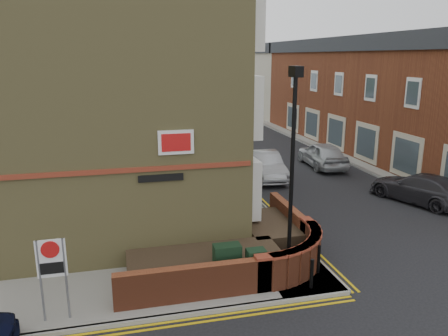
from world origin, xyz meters
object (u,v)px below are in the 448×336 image
lamppost (292,175)px  utility_cabinet_large (227,264)px  zone_sign (52,265)px  silver_car_near (265,165)px

lamppost → utility_cabinet_large: size_ratio=5.25×
zone_sign → silver_car_near: zone_sign is taller
utility_cabinet_large → zone_sign: bearing=-170.3°
utility_cabinet_large → silver_car_near: (5.00, 11.06, 0.03)m
lamppost → silver_car_near: size_ratio=1.39×
lamppost → utility_cabinet_large: lamppost is taller
lamppost → silver_car_near: bearing=74.5°
lamppost → silver_car_near: (3.10, 11.16, -2.60)m
utility_cabinet_large → lamppost: bearing=-3.0°
zone_sign → silver_car_near: (9.70, 11.86, -0.90)m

